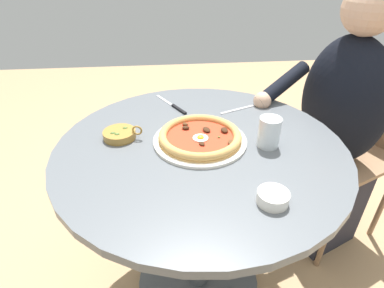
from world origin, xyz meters
name	(u,v)px	position (x,y,z in m)	size (l,w,h in m)	color
ground_plane	(198,282)	(0.00, 0.00, -0.01)	(6.00, 6.00, 0.02)	tan
dining_table	(200,187)	(0.00, 0.00, 0.54)	(0.92, 0.92, 0.72)	#565B60
pizza_on_plate	(200,137)	(0.00, -0.01, 0.73)	(0.30, 0.30, 0.04)	white
water_glass	(269,134)	(-0.21, 0.03, 0.76)	(0.07, 0.07, 0.10)	silver
steak_knife	(175,107)	(0.07, -0.27, 0.72)	(0.11, 0.19, 0.01)	silver
ramekin_capers	(273,197)	(-0.14, 0.28, 0.73)	(0.08, 0.08, 0.03)	white
olive_pan	(120,134)	(0.26, -0.06, 0.73)	(0.13, 0.11, 0.05)	olive
fork_utensil	(241,109)	(-0.19, -0.24, 0.72)	(0.18, 0.08, 0.00)	#BCBCC1
diner_person	(331,143)	(-0.61, -0.26, 0.52)	(0.57, 0.43, 1.16)	#282833
cafe_chair_diner	(353,136)	(-0.74, -0.31, 0.52)	(0.55, 0.55, 0.85)	#957050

